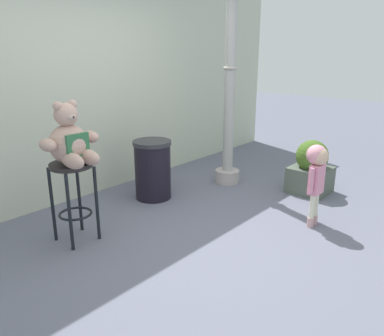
{
  "coord_description": "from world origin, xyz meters",
  "views": [
    {
      "loc": [
        -2.62,
        -2.25,
        1.8
      ],
      "look_at": [
        0.13,
        0.14,
        0.67
      ],
      "focal_mm": 36.08,
      "sensor_mm": 36.0,
      "label": 1
    }
  ],
  "objects_px": {
    "bar_stool_with_teddy": "(73,186)",
    "planter_with_shrub": "(311,169)",
    "trash_bin": "(153,169)",
    "lamppost": "(229,107)",
    "teddy_bear": "(70,142)",
    "child_walking": "(317,168)"
  },
  "relations": [
    {
      "from": "bar_stool_with_teddy",
      "to": "trash_bin",
      "type": "height_order",
      "value": "bar_stool_with_teddy"
    },
    {
      "from": "bar_stool_with_teddy",
      "to": "lamppost",
      "type": "height_order",
      "value": "lamppost"
    },
    {
      "from": "lamppost",
      "to": "trash_bin",
      "type": "bearing_deg",
      "value": 161.37
    },
    {
      "from": "trash_bin",
      "to": "planter_with_shrub",
      "type": "distance_m",
      "value": 2.03
    },
    {
      "from": "child_walking",
      "to": "lamppost",
      "type": "bearing_deg",
      "value": 21.19
    },
    {
      "from": "bar_stool_with_teddy",
      "to": "teddy_bear",
      "type": "height_order",
      "value": "teddy_bear"
    },
    {
      "from": "lamppost",
      "to": "planter_with_shrub",
      "type": "distance_m",
      "value": 1.33
    },
    {
      "from": "teddy_bear",
      "to": "trash_bin",
      "type": "distance_m",
      "value": 1.44
    },
    {
      "from": "teddy_bear",
      "to": "child_walking",
      "type": "height_order",
      "value": "teddy_bear"
    },
    {
      "from": "bar_stool_with_teddy",
      "to": "planter_with_shrub",
      "type": "relative_size",
      "value": 1.13
    },
    {
      "from": "bar_stool_with_teddy",
      "to": "planter_with_shrub",
      "type": "height_order",
      "value": "bar_stool_with_teddy"
    },
    {
      "from": "bar_stool_with_teddy",
      "to": "child_walking",
      "type": "height_order",
      "value": "child_walking"
    },
    {
      "from": "planter_with_shrub",
      "to": "trash_bin",
      "type": "bearing_deg",
      "value": 136.36
    },
    {
      "from": "child_walking",
      "to": "lamppost",
      "type": "distance_m",
      "value": 1.63
    },
    {
      "from": "teddy_bear",
      "to": "planter_with_shrub",
      "type": "height_order",
      "value": "teddy_bear"
    },
    {
      "from": "teddy_bear",
      "to": "child_walking",
      "type": "bearing_deg",
      "value": -40.97
    },
    {
      "from": "teddy_bear",
      "to": "lamppost",
      "type": "bearing_deg",
      "value": -2.05
    },
    {
      "from": "trash_bin",
      "to": "lamppost",
      "type": "distance_m",
      "value": 1.33
    },
    {
      "from": "teddy_bear",
      "to": "lamppost",
      "type": "height_order",
      "value": "lamppost"
    },
    {
      "from": "child_walking",
      "to": "teddy_bear",
      "type": "bearing_deg",
      "value": 89.82
    },
    {
      "from": "bar_stool_with_teddy",
      "to": "child_walking",
      "type": "distance_m",
      "value": 2.42
    },
    {
      "from": "bar_stool_with_teddy",
      "to": "planter_with_shrub",
      "type": "xyz_separation_m",
      "value": [
        2.73,
        -1.15,
        -0.24
      ]
    }
  ]
}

